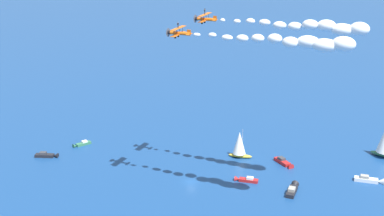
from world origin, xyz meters
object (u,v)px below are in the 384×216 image
motorboat_outer_ring_a (48,155)px  biplane_lead (178,33)px  motorboat_offshore (284,163)px  wingwalker_wingman (205,11)px  motorboat_ahead (293,189)px  wingwalker_lead (178,25)px  motorboat_far_port (245,180)px  sailboat_near_centre (240,144)px  motorboat_outer_ring_b (370,180)px  motorboat_trailing (81,144)px  biplane_wingman (205,19)px

motorboat_outer_ring_a → biplane_lead: biplane_lead is taller
motorboat_offshore → wingwalker_wingman: wingwalker_wingman is taller
motorboat_ahead → biplane_lead: 56.61m
motorboat_ahead → wingwalker_lead: wingwalker_lead is taller
motorboat_far_port → motorboat_ahead: 14.82m
sailboat_near_centre → motorboat_outer_ring_b: size_ratio=1.25×
sailboat_near_centre → biplane_lead: 52.92m
motorboat_ahead → wingwalker_wingman: (-13.40, 25.27, 50.08)m
motorboat_trailing → biplane_wingman: (20.93, -44.91, 48.06)m
biplane_lead → motorboat_offshore: bearing=-6.8°
biplane_wingman → wingwalker_wingman: (-0.10, -0.04, 2.19)m
motorboat_trailing → biplane_lead: 68.86m
motorboat_trailing → wingwalker_lead: 70.33m
sailboat_near_centre → motorboat_trailing: size_ratio=1.49×
motorboat_far_port → motorboat_offshore: bearing=5.4°
motorboat_trailing → motorboat_outer_ring_b: size_ratio=0.84×
motorboat_trailing → wingwalker_wingman: bearing=-65.1°
motorboat_offshore → wingwalker_wingman: (-25.60, 10.24, 50.12)m
motorboat_trailing → motorboat_outer_ring_b: 98.67m
motorboat_outer_ring_b → biplane_wingman: (-37.00, 34.96, 47.92)m
motorboat_outer_ring_a → biplane_wingman: bearing=-50.5°
sailboat_near_centre → motorboat_offshore: size_ratio=1.19×
wingwalker_wingman → wingwalker_lead: bearing=-157.0°
biplane_lead → wingwalker_wingman: (13.21, 5.62, 4.14)m
motorboat_ahead → motorboat_outer_ring_b: 25.59m
motorboat_offshore → biplane_wingman: 55.26m
biplane_wingman → motorboat_ahead: bearing=-62.3°
wingwalker_lead → wingwalker_wingman: 14.60m
motorboat_trailing → motorboat_offshore: bearing=-49.9°
motorboat_trailing → motorboat_outer_ring_a: (-13.62, -2.95, 0.08)m
motorboat_far_port → wingwalker_wingman: 52.08m
motorboat_far_port → biplane_wingman: bearing=119.2°
motorboat_offshore → motorboat_outer_ring_b: motorboat_outer_ring_b is taller
biplane_lead → wingwalker_lead: wingwalker_lead is taller
motorboat_outer_ring_b → biplane_lead: size_ratio=1.17×
sailboat_near_centre → motorboat_offshore: 16.09m
motorboat_outer_ring_a → motorboat_outer_ring_b: size_ratio=0.89×
motorboat_far_port → motorboat_offshore: size_ratio=0.78×
wingwalker_lead → biplane_lead: bearing=21.2°
motorboat_outer_ring_a → wingwalker_wingman: size_ratio=4.13×
motorboat_ahead → wingwalker_lead: (-26.71, 19.61, 48.09)m
motorboat_offshore → motorboat_outer_ring_b: size_ratio=1.05×
motorboat_offshore → motorboat_outer_ring_b: (11.50, -24.69, 0.02)m
motorboat_outer_ring_a → biplane_lead: size_ratio=1.04×
biplane_lead → wingwalker_wingman: wingwalker_wingman is taller
sailboat_near_centre → motorboat_outer_ring_b: bearing=-63.2°
motorboat_outer_ring_a → biplane_lead: 69.55m
motorboat_offshore → motorboat_far_port: bearing=-174.6°
motorboat_offshore → biplane_lead: 60.35m
motorboat_ahead → motorboat_outer_ring_b: size_ratio=1.06×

